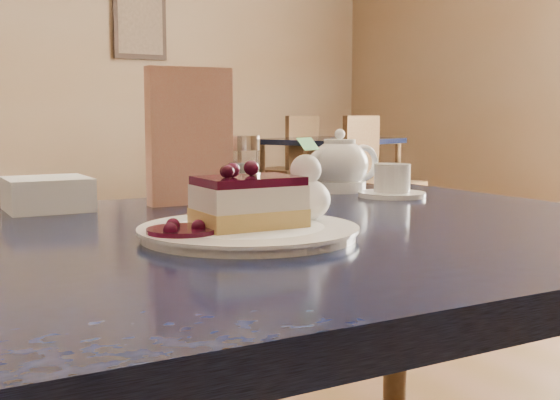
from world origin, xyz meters
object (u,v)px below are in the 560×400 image
bg_table_far_right (329,225)px  cheesecake_slice (248,202)px  main_table (231,293)px  tea_set (350,170)px  dessert_plate (249,232)px

bg_table_far_right → cheesecake_slice: bearing=-145.9°
cheesecake_slice → main_table: bearing=90.0°
tea_set → bg_table_far_right: tea_set is taller
cheesecake_slice → tea_set: 0.50m
main_table → tea_set: size_ratio=5.22×
dessert_plate → bg_table_far_right: bearing=54.1°
dessert_plate → main_table: bearing=88.7°
dessert_plate → bg_table_far_right: 4.35m
cheesecake_slice → bg_table_far_right: (2.52, 3.48, -0.69)m
dessert_plate → bg_table_far_right: size_ratio=0.14×
dessert_plate → cheesecake_slice: size_ratio=2.08×
dessert_plate → bg_table_far_right: (2.52, 3.48, -0.66)m
dessert_plate → tea_set: size_ratio=1.09×
tea_set → bg_table_far_right: (2.14, 3.16, -0.70)m
main_table → cheesecake_slice: 0.13m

